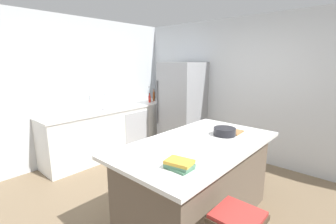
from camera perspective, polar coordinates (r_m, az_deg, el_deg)
ground_plane at (r=3.17m, az=0.20°, el=-22.75°), size 7.20×7.20×0.00m
wall_rear at (r=4.56m, az=19.43°, el=5.07°), size 6.00×0.10×2.60m
wall_left at (r=4.63m, az=-23.18°, el=4.88°), size 0.10×6.00×2.60m
counter_run_left at (r=4.84m, az=-12.88°, el=-4.31°), size 0.64×2.80×0.92m
kitchen_island at (r=2.83m, az=7.14°, el=-16.24°), size 1.09×1.97×0.94m
refrigerator at (r=4.89m, az=3.50°, el=1.43°), size 0.79×0.77×1.80m
sink_faucet at (r=4.50m, az=-18.40°, el=2.15°), size 0.15×0.05×0.30m
paper_towel_roll at (r=4.56m, az=-15.13°, el=2.18°), size 0.14×0.14×0.31m
syrup_bottle at (r=5.49m, az=-1.84°, el=4.00°), size 0.06×0.06×0.27m
gin_bottle at (r=5.42m, az=-2.39°, el=4.02°), size 0.07×0.07×0.30m
vinegar_bottle at (r=5.39m, az=-3.48°, el=3.88°), size 0.05×0.05×0.28m
soda_bottle at (r=5.35m, az=-4.57°, el=3.99°), size 0.07×0.07×0.33m
hot_sauce_bottle at (r=5.23m, az=-4.49°, el=3.26°), size 0.05×0.05×0.21m
cookbook_stack at (r=2.01m, az=2.77°, el=-12.63°), size 0.25×0.20×0.08m
mixing_bowl at (r=2.93m, az=13.60°, el=-4.65°), size 0.27×0.27×0.09m
cutting_board at (r=3.10m, az=14.81°, el=-4.52°), size 0.30×0.25×0.02m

